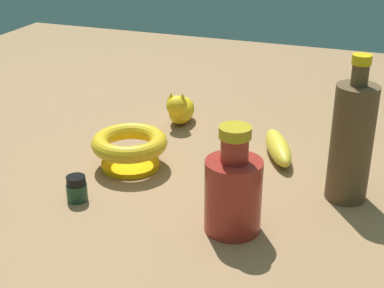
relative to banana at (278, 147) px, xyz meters
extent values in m
plane|color=#936D47|center=(-0.16, 0.11, -0.02)|extent=(2.00, 2.00, 0.00)
ellipsoid|color=yellow|center=(0.00, 0.00, 0.00)|extent=(0.16, 0.10, 0.04)
cylinder|color=#A02920|center=(-0.27, 0.01, 0.04)|extent=(0.08, 0.08, 0.11)
cylinder|color=#A02920|center=(-0.27, 0.01, 0.11)|extent=(0.04, 0.04, 0.04)
cylinder|color=#B69A19|center=(-0.27, 0.01, 0.14)|extent=(0.05, 0.05, 0.02)
cylinder|color=brown|center=(-0.11, -0.14, 0.08)|extent=(0.07, 0.07, 0.19)
cylinder|color=brown|center=(-0.11, -0.14, 0.19)|extent=(0.03, 0.03, 0.03)
cylinder|color=yellow|center=(-0.11, -0.14, 0.22)|extent=(0.03, 0.03, 0.01)
cylinder|color=#F8B807|center=(-0.14, 0.24, -0.01)|extent=(0.11, 0.11, 0.01)
torus|color=yellow|center=(-0.14, 0.24, 0.03)|extent=(0.14, 0.14, 0.03)
ellipsoid|color=yellow|center=(0.10, 0.24, 0.01)|extent=(0.10, 0.06, 0.05)
sphere|color=yellow|center=(0.06, 0.23, 0.03)|extent=(0.04, 0.04, 0.04)
cone|color=yellow|center=(0.06, 0.22, 0.05)|extent=(0.02, 0.02, 0.02)
cone|color=yellow|center=(0.06, 0.24, 0.05)|extent=(0.02, 0.02, 0.02)
ellipsoid|color=yellow|center=(0.14, 0.24, 0.00)|extent=(0.04, 0.02, 0.02)
cylinder|color=#1C4028|center=(-0.28, 0.27, 0.00)|extent=(0.03, 0.03, 0.03)
cylinder|color=yellow|center=(-0.28, 0.27, 0.01)|extent=(0.03, 0.03, 0.00)
cylinder|color=black|center=(-0.28, 0.27, 0.02)|extent=(0.03, 0.03, 0.01)
camera|label=1|loc=(-0.98, -0.19, 0.45)|focal=53.32mm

